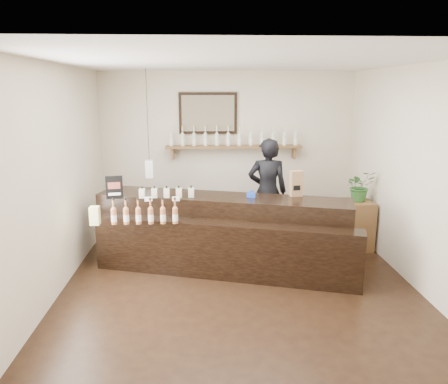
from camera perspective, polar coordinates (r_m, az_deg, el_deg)
ground at (r=5.87m, az=1.87°, el=-11.79°), size 5.00×5.00×0.00m
room_shell at (r=5.37m, az=2.01°, el=4.91°), size 5.00×5.00×5.00m
back_wall_decor at (r=7.71m, az=-0.56°, el=7.81°), size 2.66×0.96×1.69m
counter at (r=6.20m, az=-0.25°, el=-5.65°), size 3.65×1.94×1.18m
promo_sign at (r=6.19m, az=-14.14°, el=0.59°), size 0.23×0.06×0.32m
paper_bag at (r=6.24m, az=9.40°, el=1.11°), size 0.18×0.15×0.36m
tape_dispenser at (r=6.11m, az=3.58°, el=-0.34°), size 0.13×0.08×0.11m
side_cabinet at (r=7.28m, az=17.01°, el=-4.07°), size 0.41×0.55×0.78m
potted_plant at (r=7.13m, az=17.35°, el=0.78°), size 0.48×0.43×0.48m
shopkeeper at (r=7.09m, az=5.70°, el=0.95°), size 0.75×0.53×1.97m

